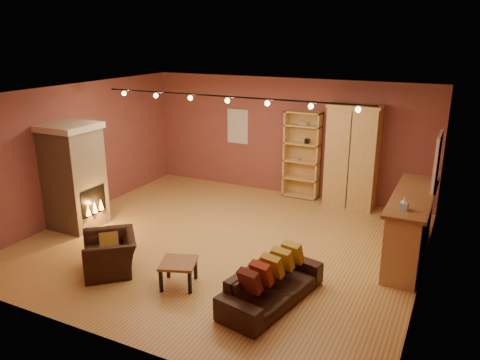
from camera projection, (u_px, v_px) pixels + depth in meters
The scene contains 16 objects.
floor at pixel (224, 242), 8.86m from camera, with size 7.00×7.00×0.00m, color #A87C3B.
ceiling at pixel (222, 93), 8.02m from camera, with size 7.00×7.00×0.00m, color brown.
back_wall at pixel (287, 137), 11.22m from camera, with size 7.00×0.02×2.80m, color brown.
left_wall at pixel (77, 151), 9.91m from camera, with size 0.02×6.50×2.80m, color brown.
right_wall at pixel (429, 201), 6.97m from camera, with size 0.02×6.50×2.80m, color brown.
fireplace at pixel (74, 176), 9.31m from camera, with size 1.01×0.98×2.12m.
back_window at pixel (238, 126), 11.71m from camera, with size 0.56×0.04×0.86m, color silver.
bookcase at pixel (303, 154), 11.04m from camera, with size 0.85×0.33×2.07m.
armoire at pixel (352, 157), 10.34m from camera, with size 1.15×0.65×2.33m.
bar_counter at pixel (410, 226), 8.07m from camera, with size 0.66×2.48×1.19m.
tissue_box at pixel (404, 204), 7.18m from camera, with size 0.14×0.14×0.22m.
right_window at pixel (437, 162), 8.10m from camera, with size 0.05×0.90×1.00m, color silver.
loveseat at pixel (272, 279), 6.79m from camera, with size 0.89×1.90×0.76m.
armchair at pixel (110, 247), 7.69m from camera, with size 1.10×1.12×0.83m.
coffee_table at pixel (178, 265), 7.25m from camera, with size 0.69×0.69×0.41m.
track_rail at pixel (227, 99), 8.22m from camera, with size 5.20×0.09×0.13m.
Camera 1 is at (3.85, -7.13, 3.79)m, focal length 35.00 mm.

